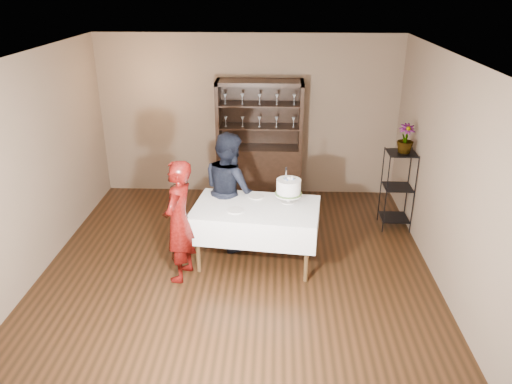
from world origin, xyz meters
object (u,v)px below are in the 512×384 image
plant_etagere (398,187)px  cake_table (256,220)px  man (229,190)px  china_hutch (260,160)px  cake (289,188)px  potted_plant (406,139)px  woman (179,221)px

plant_etagere → cake_table: 2.32m
cake_table → man: bearing=128.3°
china_hutch → cake_table: bearing=-89.0°
plant_etagere → cake_table: (-2.04, -1.09, -0.04)m
cake → potted_plant: 1.94m
cake → potted_plant: potted_plant is taller
plant_etagere → cake: 1.91m
plant_etagere → potted_plant: size_ratio=2.87×
china_hutch → potted_plant: (2.11, -1.06, 0.73)m
plant_etagere → cake_table: plant_etagere is taller
potted_plant → plant_etagere: bearing=160.2°
china_hutch → plant_etagere: 2.33m
plant_etagere → man: bearing=-166.1°
china_hutch → plant_etagere: (2.08, -1.05, -0.01)m
cake_table → woman: bearing=-155.4°
cake_table → plant_etagere: bearing=28.2°
cake_table → woman: (-0.92, -0.42, 0.17)m
china_hutch → woman: 2.72m
china_hutch → man: bearing=-102.1°
china_hutch → cake: size_ratio=4.08×
man → cake: man is taller
woman → man: bearing=161.9°
cake_table → cake: (0.41, 0.17, 0.38)m
china_hutch → cake: bearing=-77.2°
cake → woman: bearing=-156.2°
china_hutch → plant_etagere: bearing=-26.8°
woman → potted_plant: bearing=128.6°
china_hutch → cake_table: china_hutch is taller
woman → potted_plant: size_ratio=3.72×
man → china_hutch: bearing=-46.3°
cake_table → man: (-0.39, 0.49, 0.21)m
cake_table → china_hutch: bearing=91.0°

